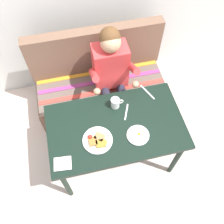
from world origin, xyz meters
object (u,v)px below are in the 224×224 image
Objects in this scene: table at (116,130)px; plate_eggs at (138,135)px; napkin at (63,164)px; fork at (126,112)px; person at (112,72)px; plate_breakfast at (98,140)px; knife at (147,92)px; coffee_mug at (115,103)px; couch at (100,86)px.

plate_eggs reaches higher than table.
napkin reaches higher than fork.
person is 4.78× the size of plate_breakfast.
napkin is 1.02m from knife.
table is 0.19m from fork.
knife is (0.33, 0.08, -0.05)m from coffee_mug.
napkin is 0.82× the size of fork.
coffee_mug is (0.04, 0.20, 0.13)m from table.
table is 0.23m from plate_eggs.
plate_eggs is 1.38× the size of napkin.
napkin is (-0.60, -0.83, -0.01)m from person.
plate_eggs is 0.36m from coffee_mug.
person is 8.68× the size of napkin.
fork and knife have the same top height.
couch is at bearing 63.68° from napkin.
person is 6.31× the size of plate_eggs.
person is 6.06× the size of knife.
napkin is (-0.50, -0.24, 0.09)m from table.
table is at bearing 30.21° from plate_breakfast.
knife is at bearing 57.14° from fork.
napkin reaches higher than knife.
plate_breakfast is at bearing -121.14° from fork.
couch is 0.98m from plate_breakfast.
plate_breakfast is 0.34m from napkin.
person reaches higher than knife.
fork is at bearing 98.15° from plate_eggs.
fork is (0.31, 0.22, -0.01)m from plate_breakfast.
couch reaches higher than table.
couch reaches higher than plate_breakfast.
plate_eggs is 0.67m from napkin.
couch is at bearing 78.06° from plate_breakfast.
plate_breakfast is at bearing -168.48° from knife.
person is 10.27× the size of coffee_mug.
person is (0.10, -0.17, 0.41)m from couch.
napkin is at bearing -157.08° from plate_breakfast.
plate_breakfast is 1.82× the size of napkin.
coffee_mug reaches higher than plate_breakfast.
plate_breakfast is 1.27× the size of knife.
coffee_mug reaches higher than knife.
table is at bearing -99.74° from person.
plate_breakfast is 2.15× the size of coffee_mug.
coffee_mug is 0.13m from fork.
knife is at bearing 36.89° from table.
plate_breakfast is at bearing 175.19° from plate_eggs.
fork is 0.85× the size of knife.
coffee_mug is at bearing 170.40° from knife.
napkin is at bearing -125.80° from person.
couch is 0.46m from person.
couch is at bearing 100.11° from plate_eggs.
couch is at bearing 124.14° from fork.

